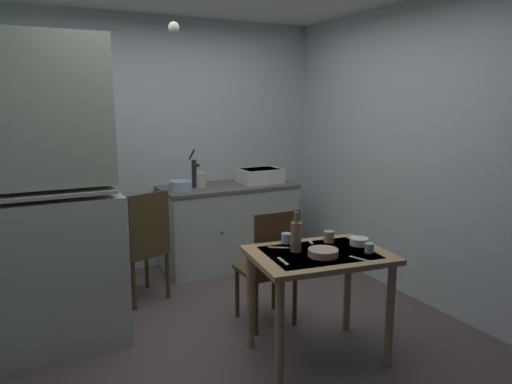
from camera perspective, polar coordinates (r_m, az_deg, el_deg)
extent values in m
plane|color=#564948|center=(3.81, -2.95, -16.35)|extent=(4.45, 4.45, 0.00)
cube|color=silver|center=(5.09, -11.26, 5.55)|extent=(3.55, 0.10, 2.58)
cube|color=silver|center=(4.43, 18.40, 4.44)|extent=(0.10, 3.55, 2.58)
cube|color=#A7B6A4|center=(3.68, -23.23, -9.07)|extent=(0.99, 0.46, 1.09)
cube|color=#A8B99D|center=(3.47, -24.65, 8.84)|extent=(0.91, 0.39, 1.00)
cube|color=#AFB19B|center=(3.50, -23.93, -0.08)|extent=(0.89, 0.42, 0.02)
cube|color=#A7B6A4|center=(5.09, -3.30, -4.19)|extent=(1.37, 0.60, 0.84)
cube|color=#5B564D|center=(5.00, -3.35, 0.65)|extent=(1.40, 0.63, 0.03)
sphere|color=#2D2823|center=(4.73, -4.08, -4.86)|extent=(0.02, 0.02, 0.02)
cube|color=silver|center=(5.14, 0.48, 1.97)|extent=(0.44, 0.34, 0.15)
cube|color=black|center=(5.13, 0.48, 2.75)|extent=(0.38, 0.28, 0.01)
cylinder|color=#232328|center=(4.89, -7.41, 2.19)|extent=(0.05, 0.05, 0.28)
cylinder|color=#232328|center=(4.81, -7.16, 3.26)|extent=(0.03, 0.12, 0.03)
cylinder|color=#19252F|center=(4.92, -7.70, 4.47)|extent=(0.02, 0.16, 0.12)
cylinder|color=#9EB2C6|center=(4.75, -8.98, 0.77)|extent=(0.22, 0.22, 0.09)
cylinder|color=beige|center=(4.92, -6.64, 1.49)|extent=(0.12, 0.12, 0.15)
cube|color=tan|center=(3.23, 7.55, -7.48)|extent=(0.98, 0.77, 0.04)
cube|color=white|center=(3.23, 7.55, -7.19)|extent=(0.76, 0.60, 0.00)
cylinder|color=#A68656|center=(3.00, 2.84, -16.70)|extent=(0.06, 0.06, 0.71)
cylinder|color=tan|center=(3.35, 15.74, -14.01)|extent=(0.06, 0.06, 0.71)
cylinder|color=#A58356|center=(3.45, -0.68, -12.81)|extent=(0.06, 0.06, 0.71)
cylinder|color=tan|center=(3.76, 10.91, -10.96)|extent=(0.06, 0.06, 0.71)
cube|color=#4B341D|center=(3.80, 1.14, -9.28)|extent=(0.40, 0.40, 0.03)
cube|color=#48301A|center=(3.57, 2.56, -6.27)|extent=(0.38, 0.02, 0.49)
cylinder|color=#4B341D|center=(4.10, 2.12, -11.11)|extent=(0.04, 0.04, 0.42)
cylinder|color=#4B341D|center=(3.96, -2.28, -11.94)|extent=(0.04, 0.04, 0.42)
cylinder|color=#4B341D|center=(3.83, 4.66, -12.78)|extent=(0.04, 0.04, 0.42)
cylinder|color=#4B341D|center=(3.68, 0.00, -13.79)|extent=(0.04, 0.04, 0.42)
cube|color=#44351E|center=(4.35, -13.78, -6.86)|extent=(0.50, 0.50, 0.03)
cube|color=#41361C|center=(4.12, -12.62, -3.76)|extent=(0.37, 0.14, 0.53)
cylinder|color=#44351E|center=(4.64, -12.95, -8.65)|extent=(0.04, 0.04, 0.43)
cylinder|color=#44351E|center=(4.49, -16.68, -9.54)|extent=(0.04, 0.04, 0.43)
cylinder|color=#44351E|center=(4.37, -10.54, -9.79)|extent=(0.04, 0.04, 0.43)
cylinder|color=#44351E|center=(4.21, -14.42, -10.81)|extent=(0.04, 0.04, 0.43)
cylinder|color=tan|center=(3.15, 8.04, -7.20)|extent=(0.20, 0.20, 0.05)
cylinder|color=white|center=(3.43, 12.24, -5.81)|extent=(0.13, 0.13, 0.05)
cylinder|color=#9EB2C6|center=(3.27, 13.42, -6.54)|extent=(0.06, 0.06, 0.06)
cylinder|color=#9EB2C6|center=(3.40, 3.68, -5.54)|extent=(0.08, 0.08, 0.07)
cylinder|color=tan|center=(3.45, 8.71, -5.30)|extent=(0.07, 0.07, 0.08)
cylinder|color=olive|center=(3.20, 4.81, -5.39)|extent=(0.07, 0.07, 0.20)
cylinder|color=olive|center=(3.16, 4.85, -3.04)|extent=(0.03, 0.03, 0.07)
cube|color=silver|center=(3.13, 12.56, -7.89)|extent=(0.07, 0.18, 0.00)
cube|color=beige|center=(3.45, 6.50, -5.90)|extent=(0.06, 0.12, 0.00)
cube|color=beige|center=(3.03, 3.24, -8.26)|extent=(0.04, 0.15, 0.00)
cube|color=beige|center=(3.29, 2.70, -6.66)|extent=(0.13, 0.10, 0.00)
sphere|color=#F9EFCC|center=(3.66, -9.83, 18.85)|extent=(0.08, 0.08, 0.08)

